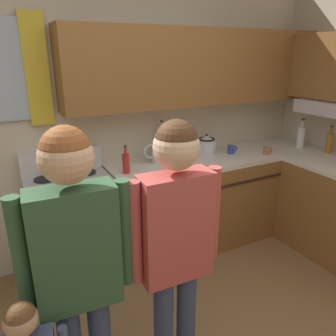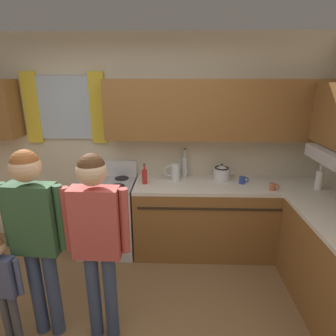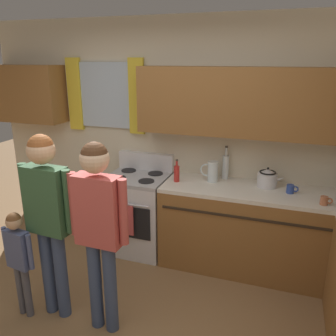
{
  "view_description": "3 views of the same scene",
  "coord_description": "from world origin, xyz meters",
  "px_view_note": "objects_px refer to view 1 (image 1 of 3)",
  "views": [
    {
      "loc": [
        -0.78,
        -0.99,
        1.87
      ],
      "look_at": [
        0.13,
        0.72,
        1.19
      ],
      "focal_mm": 35.22,
      "sensor_mm": 36.0,
      "label": 1
    },
    {
      "loc": [
        0.52,
        -1.59,
        2.09
      ],
      "look_at": [
        0.45,
        0.62,
        1.38
      ],
      "focal_mm": 30.02,
      "sensor_mm": 36.0,
      "label": 2
    },
    {
      "loc": [
        1.22,
        -1.86,
        2.17
      ],
      "look_at": [
        0.33,
        0.71,
        1.31
      ],
      "focal_mm": 37.42,
      "sensor_mm": 36.0,
      "label": 3
    }
  ],
  "objects_px": {
    "bottle_sauce_red": "(126,163)",
    "bottle_milk_white": "(301,137)",
    "stove_oven": "(74,229)",
    "adult_holding_child": "(77,260)",
    "water_pitcher": "(157,151)",
    "bottle_oil_amber": "(329,143)",
    "mug_cobalt_blue": "(231,149)",
    "bottle_tall_clear": "(162,143)",
    "cup_terracotta": "(267,151)",
    "adult_in_plaid": "(176,238)",
    "stovetop_kettle": "(206,145)"
  },
  "relations": [
    {
      "from": "bottle_sauce_red",
      "to": "bottle_milk_white",
      "type": "distance_m",
      "value": 1.97
    },
    {
      "from": "stove_oven",
      "to": "adult_holding_child",
      "type": "xyz_separation_m",
      "value": [
        -0.23,
        -1.27,
        0.55
      ]
    },
    {
      "from": "water_pitcher",
      "to": "adult_holding_child",
      "type": "xyz_separation_m",
      "value": [
        -1.06,
        -1.36,
        0.01
      ]
    },
    {
      "from": "adult_holding_child",
      "to": "bottle_sauce_red",
      "type": "bearing_deg",
      "value": 60.44
    },
    {
      "from": "bottle_oil_amber",
      "to": "water_pitcher",
      "type": "distance_m",
      "value": 1.77
    },
    {
      "from": "bottle_oil_amber",
      "to": "mug_cobalt_blue",
      "type": "bearing_deg",
      "value": 153.23
    },
    {
      "from": "bottle_tall_clear",
      "to": "water_pitcher",
      "type": "distance_m",
      "value": 0.18
    },
    {
      "from": "bottle_oil_amber",
      "to": "bottle_tall_clear",
      "type": "bearing_deg",
      "value": 156.95
    },
    {
      "from": "cup_terracotta",
      "to": "mug_cobalt_blue",
      "type": "relative_size",
      "value": 0.95
    },
    {
      "from": "adult_in_plaid",
      "to": "bottle_tall_clear",
      "type": "bearing_deg",
      "value": 65.47
    },
    {
      "from": "bottle_tall_clear",
      "to": "mug_cobalt_blue",
      "type": "xyz_separation_m",
      "value": [
        0.68,
        -0.22,
        -0.1
      ]
    },
    {
      "from": "bottle_sauce_red",
      "to": "adult_holding_child",
      "type": "xyz_separation_m",
      "value": [
        -0.7,
        -1.24,
        0.02
      ]
    },
    {
      "from": "stove_oven",
      "to": "bottle_tall_clear",
      "type": "bearing_deg",
      "value": 13.82
    },
    {
      "from": "stove_oven",
      "to": "stovetop_kettle",
      "type": "distance_m",
      "value": 1.5
    },
    {
      "from": "mug_cobalt_blue",
      "to": "cup_terracotta",
      "type": "bearing_deg",
      "value": -34.22
    },
    {
      "from": "stove_oven",
      "to": "bottle_oil_amber",
      "type": "xyz_separation_m",
      "value": [
        2.52,
        -0.44,
        0.54
      ]
    },
    {
      "from": "adult_holding_child",
      "to": "adult_in_plaid",
      "type": "relative_size",
      "value": 1.01
    },
    {
      "from": "bottle_oil_amber",
      "to": "adult_holding_child",
      "type": "height_order",
      "value": "adult_holding_child"
    },
    {
      "from": "bottle_tall_clear",
      "to": "stovetop_kettle",
      "type": "distance_m",
      "value": 0.47
    },
    {
      "from": "cup_terracotta",
      "to": "stovetop_kettle",
      "type": "relative_size",
      "value": 0.4
    },
    {
      "from": "water_pitcher",
      "to": "adult_in_plaid",
      "type": "bearing_deg",
      "value": -112.57
    },
    {
      "from": "cup_terracotta",
      "to": "stovetop_kettle",
      "type": "distance_m",
      "value": 0.61
    },
    {
      "from": "stovetop_kettle",
      "to": "cup_terracotta",
      "type": "bearing_deg",
      "value": -30.69
    },
    {
      "from": "mug_cobalt_blue",
      "to": "adult_holding_child",
      "type": "distance_m",
      "value": 2.26
    },
    {
      "from": "water_pitcher",
      "to": "adult_holding_child",
      "type": "height_order",
      "value": "adult_holding_child"
    },
    {
      "from": "cup_terracotta",
      "to": "stovetop_kettle",
      "type": "height_order",
      "value": "stovetop_kettle"
    },
    {
      "from": "bottle_tall_clear",
      "to": "water_pitcher",
      "type": "bearing_deg",
      "value": -131.01
    },
    {
      "from": "stove_oven",
      "to": "bottle_milk_white",
      "type": "height_order",
      "value": "bottle_milk_white"
    },
    {
      "from": "bottle_oil_amber",
      "to": "mug_cobalt_blue",
      "type": "height_order",
      "value": "bottle_oil_amber"
    },
    {
      "from": "adult_holding_child",
      "to": "bottle_milk_white",
      "type": "bearing_deg",
      "value": 22.81
    },
    {
      "from": "mug_cobalt_blue",
      "to": "adult_holding_child",
      "type": "xyz_separation_m",
      "value": [
        -1.86,
        -1.28,
        0.07
      ]
    },
    {
      "from": "stovetop_kettle",
      "to": "bottle_sauce_red",
      "type": "bearing_deg",
      "value": -170.45
    },
    {
      "from": "stove_oven",
      "to": "bottle_tall_clear",
      "type": "relative_size",
      "value": 3.0
    },
    {
      "from": "water_pitcher",
      "to": "bottle_milk_white",
      "type": "bearing_deg",
      "value": -8.59
    },
    {
      "from": "bottle_sauce_red",
      "to": "cup_terracotta",
      "type": "relative_size",
      "value": 2.26
    },
    {
      "from": "water_pitcher",
      "to": "stovetop_kettle",
      "type": "bearing_deg",
      "value": 2.83
    },
    {
      "from": "adult_holding_child",
      "to": "water_pitcher",
      "type": "bearing_deg",
      "value": 52.23
    },
    {
      "from": "stove_oven",
      "to": "water_pitcher",
      "type": "distance_m",
      "value": 1.0
    },
    {
      "from": "bottle_tall_clear",
      "to": "cup_terracotta",
      "type": "relative_size",
      "value": 3.37
    },
    {
      "from": "bottle_sauce_red",
      "to": "water_pitcher",
      "type": "height_order",
      "value": "bottle_sauce_red"
    },
    {
      "from": "bottle_oil_amber",
      "to": "cup_terracotta",
      "type": "distance_m",
      "value": 0.65
    },
    {
      "from": "stove_oven",
      "to": "stovetop_kettle",
      "type": "bearing_deg",
      "value": 5.11
    },
    {
      "from": "bottle_milk_white",
      "to": "water_pitcher",
      "type": "height_order",
      "value": "bottle_milk_white"
    },
    {
      "from": "bottle_sauce_red",
      "to": "bottle_tall_clear",
      "type": "height_order",
      "value": "bottle_tall_clear"
    },
    {
      "from": "mug_cobalt_blue",
      "to": "bottle_oil_amber",
      "type": "bearing_deg",
      "value": -26.77
    },
    {
      "from": "bottle_milk_white",
      "to": "adult_in_plaid",
      "type": "xyz_separation_m",
      "value": [
        -2.18,
        -1.14,
        -0.01
      ]
    },
    {
      "from": "bottle_milk_white",
      "to": "bottle_sauce_red",
      "type": "bearing_deg",
      "value": 176.63
    },
    {
      "from": "bottle_oil_amber",
      "to": "bottle_sauce_red",
      "type": "distance_m",
      "value": 2.09
    },
    {
      "from": "cup_terracotta",
      "to": "adult_in_plaid",
      "type": "relative_size",
      "value": 0.07
    },
    {
      "from": "stove_oven",
      "to": "adult_in_plaid",
      "type": "height_order",
      "value": "adult_in_plaid"
    }
  ]
}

